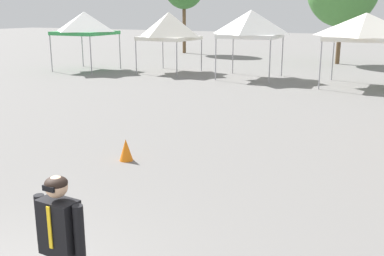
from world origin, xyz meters
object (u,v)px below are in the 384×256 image
Objects in this scene: person_foreground at (61,243)px; traffic_cone_lot_center at (126,150)px; canopy_tent_far_left at (169,26)px; canopy_tent_behind_right at (366,27)px; canopy_tent_behind_center at (85,23)px; canopy_tent_center at (251,24)px.

person_foreground is 3.45× the size of traffic_cone_lot_center.
canopy_tent_behind_right is at bearing -2.98° from canopy_tent_far_left.
canopy_tent_far_left reaches higher than canopy_tent_behind_right.
canopy_tent_center reaches higher than canopy_tent_behind_center.
canopy_tent_center reaches higher than person_foreground.
canopy_tent_far_left is (4.78, 1.41, -0.13)m from canopy_tent_behind_center.
canopy_tent_behind_center reaches higher than canopy_tent_far_left.
canopy_tent_center is 1.04× the size of canopy_tent_behind_right.
canopy_tent_behind_center is 17.49m from traffic_cone_lot_center.
canopy_tent_behind_center is 0.97× the size of canopy_tent_center.
canopy_tent_behind_center is at bearing -163.59° from canopy_tent_far_left.
canopy_tent_behind_center is 9.74m from canopy_tent_center.
person_foreground reaches higher than traffic_cone_lot_center.
canopy_tent_far_left is at bearing 115.70° from traffic_cone_lot_center.
canopy_tent_far_left is at bearing 16.41° from canopy_tent_behind_center.
person_foreground is (4.70, -19.12, -1.72)m from canopy_tent_center.
canopy_tent_behind_right is (15.17, 0.87, 0.00)m from canopy_tent_behind_center.
canopy_tent_behind_center is at bearing 132.18° from traffic_cone_lot_center.
canopy_tent_behind_right is at bearing -3.28° from canopy_tent_center.
canopy_tent_center is at bearing 97.98° from traffic_cone_lot_center.
person_foreground is (14.37, -17.94, -1.67)m from canopy_tent_behind_center.
traffic_cone_lot_center is at bearing -82.02° from canopy_tent_center.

